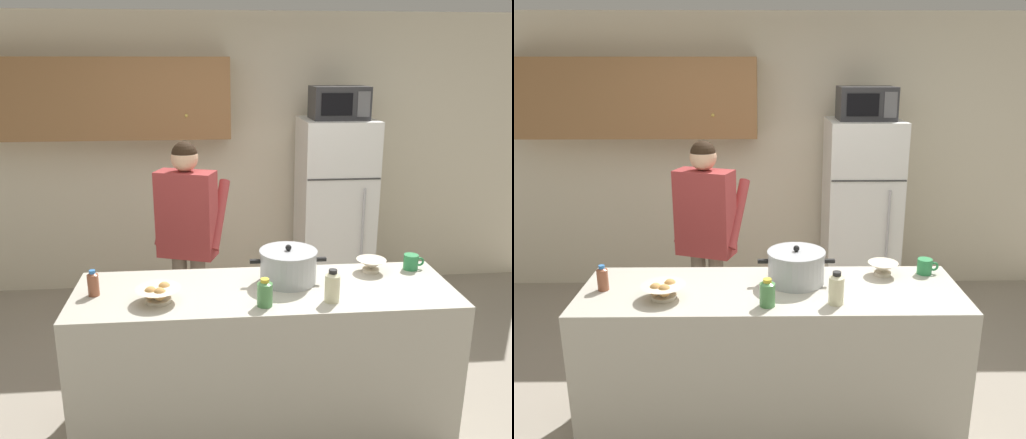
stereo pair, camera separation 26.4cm
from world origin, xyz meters
The scene contains 13 objects.
ground_plane centered at (0.00, 0.00, 0.00)m, with size 14.00×14.00×0.00m, color #9E9384.
back_wall_unit centered at (-0.26, 2.25, 1.42)m, with size 6.00×0.48×2.60m.
kitchen_island centered at (0.00, 0.00, 0.46)m, with size 2.17×0.68×0.92m, color #BCB7A8.
refrigerator centered at (0.84, 1.85, 0.84)m, with size 0.64×0.68×1.68m.
microwave centered at (0.84, 1.83, 1.82)m, with size 0.48×0.37×0.28m.
person_near_pot centered at (-0.46, 0.94, 1.02)m, with size 0.59×0.53×1.63m.
cooking_pot centered at (0.15, 0.09, 1.02)m, with size 0.45×0.34×0.23m.
coffee_mug centered at (0.94, 0.22, 0.97)m, with size 0.13×0.09×0.10m.
bread_bowl centered at (-0.59, -0.12, 0.97)m, with size 0.25×0.25×0.10m.
empty_bowl centered at (0.68, 0.20, 0.97)m, with size 0.18×0.18×0.08m.
bottle_near_edge centered at (-0.02, -0.22, 1.00)m, with size 0.08×0.08×0.15m.
bottle_mid_counter centered at (0.34, -0.19, 1.01)m, with size 0.08×0.08×0.18m.
bottle_far_corner centered at (-0.95, 0.00, 0.99)m, with size 0.06×0.06×0.15m.
Camera 1 is at (-0.31, -2.78, 2.17)m, focal length 37.35 mm.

